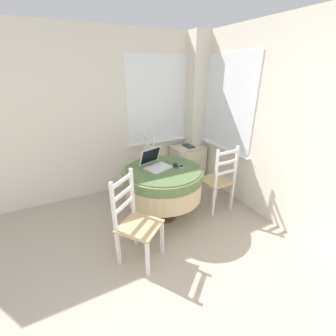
# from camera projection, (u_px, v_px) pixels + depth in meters

# --- Properties ---
(corner_room_shell) EXTENTS (4.41, 4.92, 2.55)m
(corner_room_shell) POSITION_uv_depth(u_px,v_px,m) (189.00, 126.00, 2.97)
(corner_room_shell) COLOR silver
(corner_room_shell) RESTS_ON ground_plane
(round_dining_table) EXTENTS (1.07, 1.07, 0.76)m
(round_dining_table) POSITION_uv_depth(u_px,v_px,m) (163.00, 181.00, 3.05)
(round_dining_table) COLOR #4C3D2D
(round_dining_table) RESTS_ON ground_plane
(laptop) EXTENTS (0.41, 0.41, 0.25)m
(laptop) POSITION_uv_depth(u_px,v_px,m) (155.00, 163.00, 3.01)
(laptop) COLOR silver
(laptop) RESTS_ON round_dining_table
(computer_mouse) EXTENTS (0.06, 0.10, 0.05)m
(computer_mouse) POSITION_uv_depth(u_px,v_px,m) (175.00, 165.00, 3.03)
(computer_mouse) COLOR black
(computer_mouse) RESTS_ON round_dining_table
(cell_phone) EXTENTS (0.10, 0.13, 0.01)m
(cell_phone) POSITION_uv_depth(u_px,v_px,m) (181.00, 166.00, 3.04)
(cell_phone) COLOR #B2B7BC
(cell_phone) RESTS_ON round_dining_table
(dining_chair_near_back_window) EXTENTS (0.43, 0.41, 1.02)m
(dining_chair_near_back_window) POSITION_uv_depth(u_px,v_px,m) (143.00, 166.00, 3.78)
(dining_chair_near_back_window) COLOR tan
(dining_chair_near_back_window) RESTS_ON ground_plane
(dining_chair_near_right_window) EXTENTS (0.40, 0.41, 1.02)m
(dining_chair_near_right_window) POSITION_uv_depth(u_px,v_px,m) (218.00, 180.00, 3.30)
(dining_chair_near_right_window) COLOR tan
(dining_chair_near_right_window) RESTS_ON ground_plane
(dining_chair_camera_near) EXTENTS (0.56, 0.57, 1.02)m
(dining_chair_camera_near) POSITION_uv_depth(u_px,v_px,m) (136.00, 223.00, 2.39)
(dining_chair_camera_near) COLOR tan
(dining_chair_camera_near) RESTS_ON ground_plane
(corner_cabinet) EXTENTS (0.61, 0.44, 0.66)m
(corner_cabinet) POSITION_uv_depth(u_px,v_px,m) (188.00, 163.00, 4.29)
(corner_cabinet) COLOR beige
(corner_cabinet) RESTS_ON ground_plane
(book_on_cabinet) EXTENTS (0.14, 0.23, 0.02)m
(book_on_cabinet) POSITION_uv_depth(u_px,v_px,m) (189.00, 146.00, 4.13)
(book_on_cabinet) COLOR #3F3F44
(book_on_cabinet) RESTS_ON corner_cabinet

